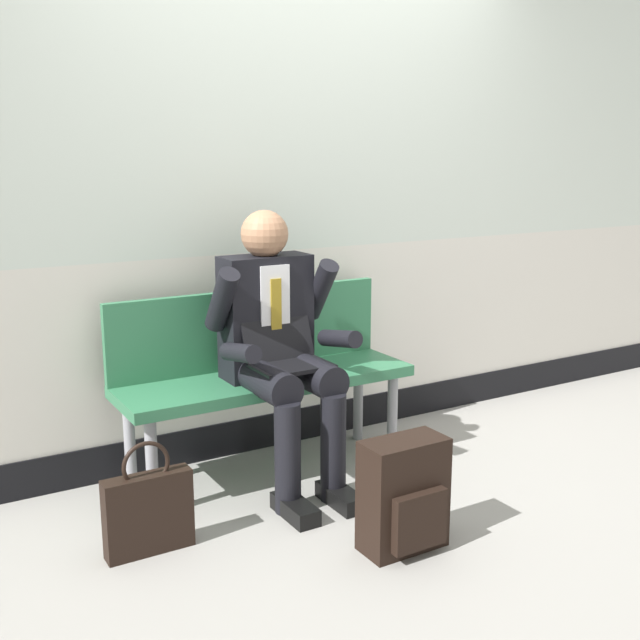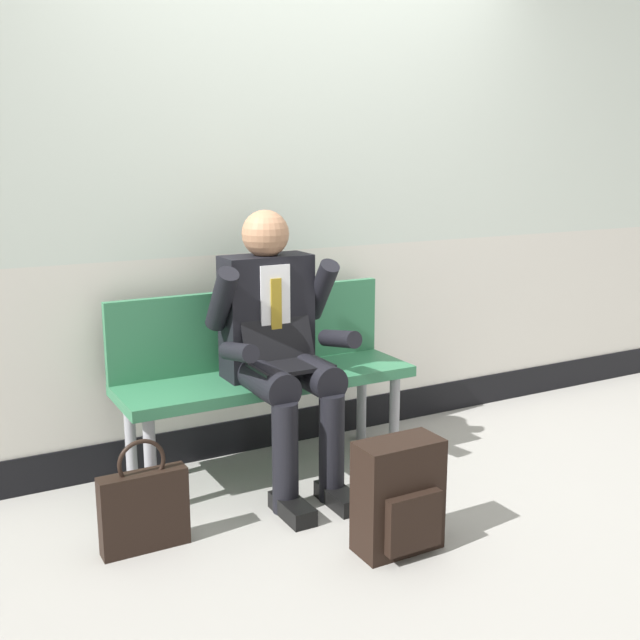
% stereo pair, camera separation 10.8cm
% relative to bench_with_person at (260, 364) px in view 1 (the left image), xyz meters
% --- Properties ---
extents(ground_plane, '(18.00, 18.00, 0.00)m').
position_rel_bench_with_person_xyz_m(ground_plane, '(0.33, -0.33, -0.51)').
color(ground_plane, gray).
extents(station_wall, '(6.98, 0.14, 2.84)m').
position_rel_bench_with_person_xyz_m(station_wall, '(0.33, 0.28, 0.90)').
color(station_wall, beige).
rests_on(station_wall, ground).
extents(bench_with_person, '(1.37, 0.42, 0.84)m').
position_rel_bench_with_person_xyz_m(bench_with_person, '(0.00, 0.00, 0.00)').
color(bench_with_person, '#2D6B47').
rests_on(bench_with_person, ground).
extents(person_seated, '(0.57, 0.70, 1.22)m').
position_rel_bench_with_person_xyz_m(person_seated, '(0.00, -0.19, 0.14)').
color(person_seated, black).
rests_on(person_seated, ground).
extents(backpack, '(0.32, 0.20, 0.43)m').
position_rel_bench_with_person_xyz_m(backpack, '(0.12, -0.96, -0.30)').
color(backpack, black).
rests_on(backpack, ground).
extents(handbag, '(0.33, 0.08, 0.44)m').
position_rel_bench_with_person_xyz_m(handbag, '(-0.71, -0.50, -0.34)').
color(handbag, black).
rests_on(handbag, ground).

